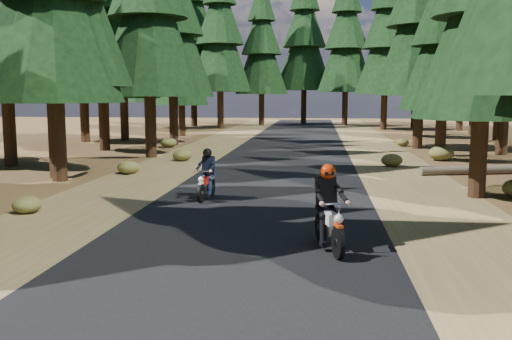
# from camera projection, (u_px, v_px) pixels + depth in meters

# --- Properties ---
(ground) EXTENTS (120.00, 120.00, 0.00)m
(ground) POSITION_uv_depth(u_px,v_px,m) (249.00, 228.00, 12.63)
(ground) COLOR #4D351B
(ground) RESTS_ON ground
(road) EXTENTS (6.00, 100.00, 0.01)m
(road) POSITION_uv_depth(u_px,v_px,m) (268.00, 190.00, 17.55)
(road) COLOR black
(road) RESTS_ON ground
(shoulder_l) EXTENTS (3.20, 100.00, 0.01)m
(shoulder_l) POSITION_uv_depth(u_px,v_px,m) (124.00, 188.00, 18.05)
(shoulder_l) COLOR brown
(shoulder_l) RESTS_ON ground
(shoulder_r) EXTENTS (3.20, 100.00, 0.01)m
(shoulder_r) POSITION_uv_depth(u_px,v_px,m) (421.00, 193.00, 17.06)
(shoulder_r) COLOR brown
(shoulder_r) RESTS_ON ground
(pine_forest) EXTENTS (34.59, 55.08, 16.32)m
(pine_forest) POSITION_uv_depth(u_px,v_px,m) (293.00, 7.00, 32.33)
(pine_forest) COLOR black
(pine_forest) RESTS_ON ground
(log_near) EXTENTS (6.03, 1.77, 0.32)m
(log_near) POSITION_uv_depth(u_px,v_px,m) (499.00, 170.00, 21.18)
(log_near) COLOR #4C4233
(log_near) RESTS_ON ground
(understory_shrubs) EXTENTS (14.95, 30.33, 0.66)m
(understory_shrubs) POSITION_uv_depth(u_px,v_px,m) (335.00, 172.00, 19.73)
(understory_shrubs) COLOR #474C1E
(understory_shrubs) RESTS_ON ground
(rider_lead) EXTENTS (0.99, 1.90, 1.63)m
(rider_lead) POSITION_uv_depth(u_px,v_px,m) (329.00, 222.00, 10.72)
(rider_lead) COLOR silver
(rider_lead) RESTS_ON road
(rider_follow) EXTENTS (0.62, 1.64, 1.43)m
(rider_follow) POSITION_uv_depth(u_px,v_px,m) (206.00, 183.00, 15.94)
(rider_follow) COLOR #A0140A
(rider_follow) RESTS_ON road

